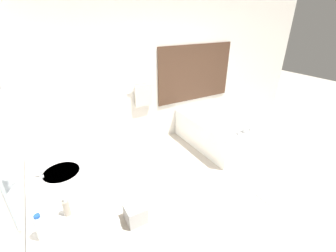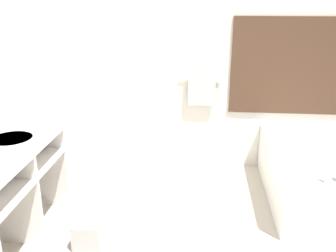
{
  "view_description": "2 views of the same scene",
  "coord_description": "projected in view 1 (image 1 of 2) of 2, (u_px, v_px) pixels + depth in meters",
  "views": [
    {
      "loc": [
        -1.86,
        -1.44,
        2.29
      ],
      "look_at": [
        -0.47,
        0.96,
        0.91
      ],
      "focal_mm": 24.0,
      "sensor_mm": 36.0,
      "label": 1
    },
    {
      "loc": [
        -0.3,
        -2.13,
        2.03
      ],
      "look_at": [
        -0.59,
        0.99,
        0.92
      ],
      "focal_mm": 40.0,
      "sensor_mm": 36.0,
      "label": 2
    }
  ],
  "objects": [
    {
      "name": "sink_faucet",
      "position": [
        40.0,
        170.0,
        2.12
      ],
      "size": [
        0.09,
        0.04,
        0.18
      ],
      "color": "silver",
      "rests_on": "vanity_counter"
    },
    {
      "name": "soap_dispenser",
      "position": [
        66.0,
        207.0,
        1.73
      ],
      "size": [
        0.05,
        0.05,
        0.17
      ],
      "color": "gray",
      "rests_on": "vanity_counter"
    },
    {
      "name": "vanity_counter",
      "position": [
        69.0,
        202.0,
        2.21
      ],
      "size": [
        0.62,
        1.32,
        0.89
      ],
      "color": "white",
      "rests_on": "ground_plane"
    },
    {
      "name": "bathtub",
      "position": [
        216.0,
        130.0,
        4.34
      ],
      "size": [
        0.91,
        1.52,
        0.67
      ],
      "color": "white",
      "rests_on": "ground_plane"
    },
    {
      "name": "ground_plane",
      "position": [
        235.0,
        208.0,
        2.97
      ],
      "size": [
        16.0,
        16.0,
        0.0
      ],
      "primitive_type": "plane",
      "color": "beige",
      "rests_on": "ground"
    },
    {
      "name": "wall_back_with_blinds",
      "position": [
        157.0,
        73.0,
        4.11
      ],
      "size": [
        7.4,
        0.13,
        2.7
      ],
      "color": "white",
      "rests_on": "ground_plane"
    },
    {
      "name": "waste_bin",
      "position": [
        135.0,
        213.0,
        2.74
      ],
      "size": [
        0.24,
        0.24,
        0.23
      ],
      "color": "#B2B2B2",
      "rests_on": "ground_plane"
    },
    {
      "name": "water_bottle_1",
      "position": [
        41.0,
        228.0,
        1.53
      ],
      "size": [
        0.07,
        0.07,
        0.22
      ],
      "color": "silver",
      "rests_on": "vanity_counter"
    },
    {
      "name": "bath_mat",
      "position": [
        260.0,
        183.0,
        3.41
      ],
      "size": [
        0.51,
        0.74,
        0.02
      ],
      "color": "white",
      "rests_on": "ground_plane"
    }
  ]
}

